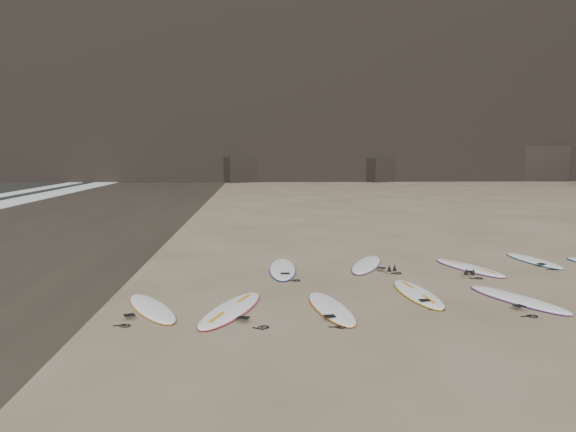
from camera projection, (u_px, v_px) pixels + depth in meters
name	position (u px, v px, depth m)	size (l,w,h in m)	color
ground	(445.00, 297.00, 11.80)	(240.00, 240.00, 0.00)	#897559
wet_sand	(16.00, 233.00, 21.01)	(12.00, 200.00, 0.01)	#383026
surfboard_0	(231.00, 309.00, 10.71)	(0.64, 2.66, 0.10)	white
surfboard_1	(331.00, 308.00, 10.83)	(0.59, 2.45, 0.09)	white
surfboard_2	(418.00, 293.00, 11.92)	(0.60, 2.50, 0.09)	white
surfboard_3	(518.00, 299.00, 11.47)	(0.60, 2.51, 0.09)	white
surfboard_5	(283.00, 269.00, 14.39)	(0.64, 2.68, 0.10)	white
surfboard_6	(367.00, 264.00, 14.96)	(0.61, 2.55, 0.09)	white
surfboard_7	(469.00, 267.00, 14.58)	(0.61, 2.52, 0.09)	white
surfboard_8	(534.00, 260.00, 15.52)	(0.56, 2.34, 0.08)	white
surfboard_11	(152.00, 308.00, 10.83)	(0.57, 2.36, 0.09)	white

